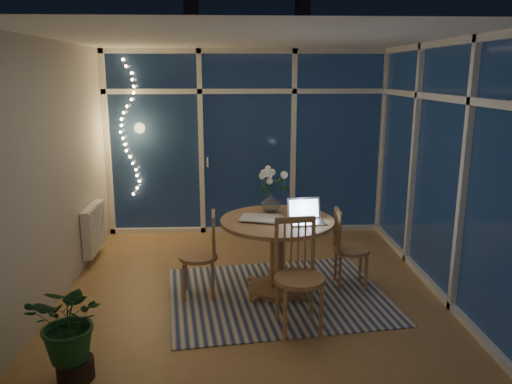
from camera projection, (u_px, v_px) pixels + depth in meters
floor at (253, 285)px, 5.47m from camera, size 4.00×4.00×0.00m
ceiling at (253, 39)px, 4.87m from camera, size 4.00×4.00×0.00m
wall_back at (247, 143)px, 7.12m from camera, size 4.00×0.04×2.60m
wall_front at (266, 227)px, 3.23m from camera, size 4.00×0.04×2.60m
wall_left at (57, 171)px, 5.08m from camera, size 0.04×4.00×2.60m
wall_right at (442, 168)px, 5.26m from camera, size 0.04×4.00×2.60m
window_wall_back at (247, 143)px, 7.08m from camera, size 4.00×0.10×2.60m
window_wall_right at (438, 168)px, 5.26m from camera, size 0.10×4.00×2.60m
radiator at (94, 228)px, 6.17m from camera, size 0.10×0.70×0.58m
fairy_lights at (128, 129)px, 6.87m from camera, size 0.24×0.10×1.85m
garden_patio at (267, 188)px, 10.37m from camera, size 12.00×6.00×0.10m
garden_fence at (243, 139)px, 10.61m from camera, size 11.00×0.08×1.80m
neighbour_roof at (251, 76)px, 13.24m from camera, size 7.00×3.00×2.20m
garden_shrubs at (199, 181)px, 8.64m from camera, size 0.90×0.90×0.90m
rug at (277, 295)px, 5.22m from camera, size 2.45×2.06×0.01m
dining_table at (277, 256)px, 5.23m from camera, size 1.32×1.32×0.80m
chair_left at (198, 255)px, 5.12m from camera, size 0.43×0.43×0.91m
chair_right at (351, 248)px, 5.35m from camera, size 0.42×0.42×0.88m
chair_front at (299, 276)px, 4.42m from camera, size 0.53×0.53×1.03m
laptop at (307, 211)px, 4.99m from camera, size 0.38×0.34×0.25m
flower_vase at (271, 202)px, 5.40m from camera, size 0.23×0.23×0.21m
bowl at (299, 212)px, 5.33m from camera, size 0.17×0.17×0.04m
newspapers at (262, 218)px, 5.15m from camera, size 0.44×0.38×0.02m
phone at (290, 220)px, 5.10m from camera, size 0.12×0.06×0.01m
potted_plant at (72, 333)px, 3.72m from camera, size 0.62×0.56×0.76m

